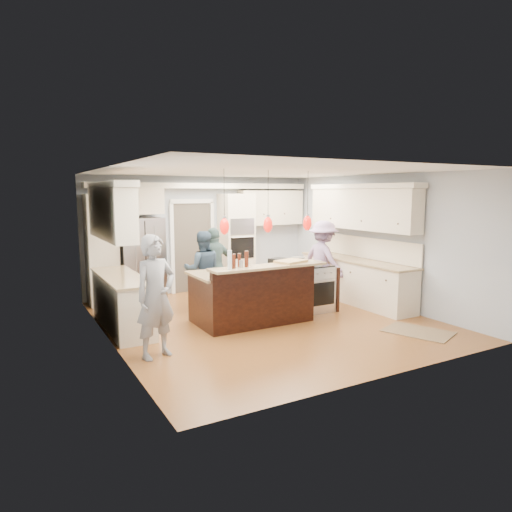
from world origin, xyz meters
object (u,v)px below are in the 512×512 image
Objects in this scene: person_far_left at (203,270)px; island_range at (312,288)px; kitchen_island at (252,295)px; person_bar_end at (156,297)px; refrigerator at (141,259)px.

island_range is at bearing 162.25° from person_far_left.
person_far_left reaches higher than kitchen_island.
person_bar_end is 1.12× the size of person_far_left.
refrigerator is at bearing 116.93° from kitchen_island.
island_range is (1.41, 0.08, -0.03)m from kitchen_island.
person_bar_end is (-2.05, -0.95, 0.39)m from kitchen_island.
island_range is 0.59× the size of person_far_left.
island_range is (2.71, -2.49, -0.44)m from refrigerator.
refrigerator reaches higher than person_bar_end.
island_range is 0.52× the size of person_bar_end.
person_far_left is (1.67, 2.32, -0.10)m from person_bar_end.
island_range is at bearing -2.00° from person_bar_end.
kitchen_island is at bearing -63.07° from refrigerator.
person_bar_end is (-3.46, -1.03, 0.42)m from island_range.
person_far_left is at bearing -52.66° from refrigerator.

